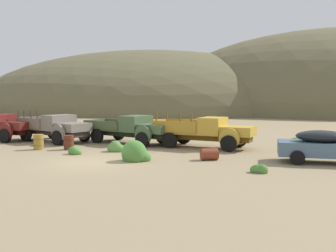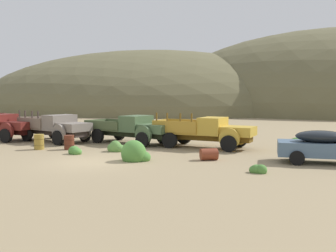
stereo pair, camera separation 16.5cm
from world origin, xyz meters
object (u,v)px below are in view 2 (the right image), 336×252
oil_drum_tipped (209,154)px  truck_primer_gray (59,128)px  oil_drum_by_truck (69,142)px  oil_drum_foreground (39,142)px  truck_oxblood (1,126)px  truck_weathered_green (135,129)px  truck_faded_yellow (211,132)px  car_chalk_blue (330,146)px

oil_drum_tipped → truck_primer_gray: bearing=166.2°
oil_drum_by_truck → oil_drum_foreground: bearing=-156.7°
truck_oxblood → oil_drum_by_truck: (7.52, -1.83, -0.58)m
truck_weathered_green → oil_drum_tipped: bearing=-22.0°
truck_oxblood → truck_faded_yellow: 15.27m
oil_drum_foreground → car_chalk_blue: bearing=6.8°
truck_faded_yellow → truck_oxblood: bearing=-169.4°
oil_drum_by_truck → truck_weathered_green: bearing=59.0°
truck_oxblood → oil_drum_tipped: bearing=-8.7°
truck_weathered_green → oil_drum_foreground: bearing=-120.2°
truck_faded_yellow → oil_drum_by_truck: 8.59m
truck_weathered_green → car_chalk_blue: 12.24m
car_chalk_blue → oil_drum_tipped: (-5.52, -1.37, -0.52)m
truck_primer_gray → car_chalk_blue: truck_primer_gray is taller
truck_primer_gray → truck_faded_yellow: bearing=19.9°
truck_faded_yellow → oil_drum_tipped: truck_faded_yellow is taller
truck_weathered_green → truck_faded_yellow: 5.24m
car_chalk_blue → oil_drum_tipped: car_chalk_blue is taller
car_chalk_blue → oil_drum_tipped: 5.71m
truck_weathered_green → oil_drum_tipped: (6.41, -4.12, -0.70)m
truck_primer_gray → truck_faded_yellow: size_ratio=0.98×
truck_faded_yellow → oil_drum_foreground: size_ratio=6.84×
car_chalk_blue → oil_drum_tipped: size_ratio=4.79×
truck_faded_yellow → oil_drum_tipped: 4.39m
oil_drum_by_truck → oil_drum_foreground: 1.81m
truck_oxblood → oil_drum_by_truck: 7.76m
truck_primer_gray → oil_drum_foreground: (1.33, -3.40, -0.55)m
oil_drum_by_truck → truck_primer_gray: bearing=138.0°
truck_weathered_green → oil_drum_foreground: (-4.02, -4.64, -0.54)m
truck_oxblood → truck_faded_yellow: truck_faded_yellow is taller
truck_primer_gray → oil_drum_foreground: truck_primer_gray is taller
truck_oxblood → truck_weathered_green: truck_oxblood is taller
oil_drum_tipped → truck_weathered_green: bearing=147.3°
truck_oxblood → oil_drum_foreground: (5.87, -2.55, -0.56)m
truck_oxblood → truck_weathered_green: size_ratio=0.90×
truck_weathered_green → oil_drum_by_truck: bearing=-110.3°
truck_oxblood → car_chalk_blue: size_ratio=1.22×
truck_oxblood → truck_primer_gray: 4.61m
truck_oxblood → oil_drum_by_truck: bearing=-15.2°
oil_drum_foreground → oil_drum_tipped: bearing=2.8°
truck_primer_gray → truck_faded_yellow: (10.59, 1.28, 0.00)m
car_chalk_blue → oil_drum_foreground: bearing=178.0°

